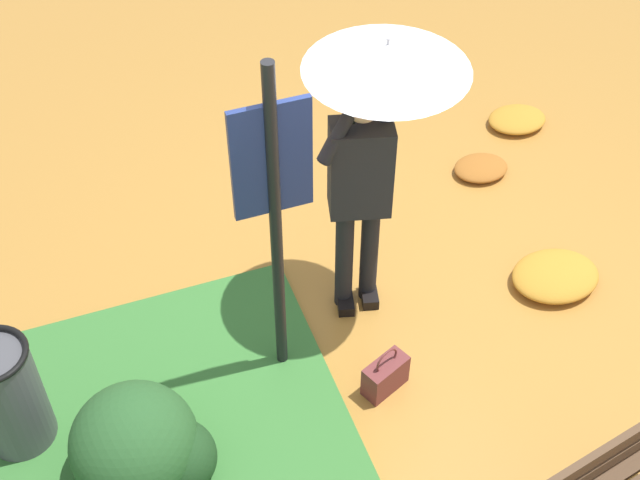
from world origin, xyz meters
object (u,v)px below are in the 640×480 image
handbag (385,375)px  trash_bin (8,397)px  info_sign_post (274,197)px  person_with_umbrella (375,115)px

handbag → trash_bin: (-2.19, 0.41, 0.29)m
info_sign_post → trash_bin: 1.94m
info_sign_post → trash_bin: (-1.64, -0.00, -1.03)m
info_sign_post → trash_bin: bearing=-179.8°
person_with_umbrella → handbag: person_with_umbrella is taller
trash_bin → handbag: bearing=-10.7°
person_with_umbrella → info_sign_post: bearing=-153.8°
handbag → person_with_umbrella: bearing=76.5°
info_sign_post → trash_bin: info_sign_post is taller
handbag → info_sign_post: bearing=142.7°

